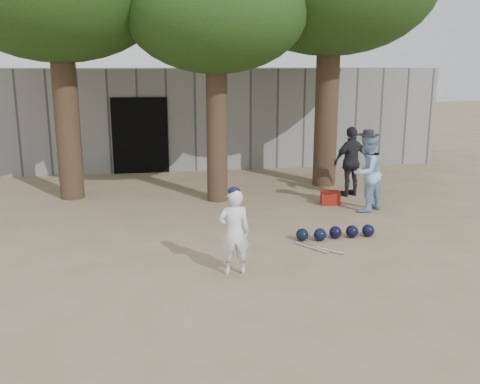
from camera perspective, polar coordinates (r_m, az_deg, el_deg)
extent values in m
plane|color=#937C5E|center=(8.57, -2.88, -7.90)|extent=(70.00, 70.00, 0.00)
imported|color=white|center=(8.05, -0.62, -4.30)|extent=(0.49, 0.33, 1.32)
imported|color=#92B6E3|center=(11.80, 13.31, 2.02)|extent=(1.05, 1.01, 1.70)
imported|color=#222227|center=(13.13, 11.80, 3.19)|extent=(1.06, 0.67, 1.68)
cube|color=#A21515|center=(12.35, 9.61, -0.62)|extent=(0.48, 0.40, 0.30)
cube|color=gray|center=(16.03, -6.32, 7.60)|extent=(16.00, 0.35, 3.00)
cube|color=black|center=(15.86, -10.60, 5.93)|extent=(1.60, 0.08, 2.20)
cube|color=slate|center=(18.52, -6.78, 8.37)|extent=(16.00, 5.00, 3.00)
sphere|color=black|center=(9.76, 6.65, -4.55)|extent=(0.23, 0.23, 0.23)
sphere|color=black|center=(9.81, 8.53, -4.52)|extent=(0.23, 0.23, 0.23)
sphere|color=black|center=(9.98, 10.14, -4.26)|extent=(0.23, 0.23, 0.23)
sphere|color=black|center=(10.09, 11.85, -4.14)|extent=(0.23, 0.23, 0.23)
sphere|color=black|center=(10.22, 13.51, -4.01)|extent=(0.23, 0.23, 0.23)
cylinder|color=silver|center=(9.38, 7.71, -5.88)|extent=(0.43, 0.64, 0.06)
cylinder|color=silver|center=(9.33, 8.99, -6.05)|extent=(0.56, 0.54, 0.06)
cylinder|color=brown|center=(13.07, -18.25, 11.20)|extent=(0.56, 0.56, 5.50)
cylinder|color=brown|center=(12.24, -2.52, 10.56)|extent=(0.48, 0.48, 5.00)
ellipsoid|color=#284C19|center=(12.27, -2.61, 18.52)|extent=(4.00, 4.00, 2.60)
cylinder|color=brown|center=(14.07, 9.34, 12.41)|extent=(0.60, 0.60, 5.80)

